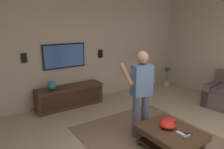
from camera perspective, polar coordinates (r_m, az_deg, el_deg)
The scene contains 15 objects.
wall_back_tv at distance 5.70m, azimuth -9.92°, elevation 6.98°, with size 0.10×7.26×2.90m, color #BCA893.
area_rug at distance 4.05m, azimuth 12.94°, elevation -18.08°, with size 2.99×2.27×0.01m, color #7A604C.
coffee_table at distance 3.80m, azimuth 15.46°, elevation -15.57°, with size 1.00×0.80×0.40m.
media_console at distance 5.54m, azimuth -11.32°, elevation -5.81°, with size 0.45×1.70×0.55m.
tv at distance 5.50m, azimuth -12.81°, elevation 4.95°, with size 0.05×1.10×0.62m.
person_standing at distance 3.92m, azimuth 7.87°, elevation -4.01°, with size 0.60×0.60×1.64m.
potted_plant_short at distance 7.35m, azimuth 14.75°, elevation 0.20°, with size 0.25×0.23×0.67m.
bowl at distance 3.76m, azimuth 14.84°, elevation -13.01°, with size 0.26×0.26×0.12m, color red.
remote_white at distance 3.65m, azimuth 18.11°, elevation -14.99°, with size 0.15×0.04×0.02m, color white.
remote_black at distance 3.68m, azimuth 19.79°, elevation -14.89°, with size 0.15×0.04×0.02m, color black.
remote_grey at distance 3.60m, azimuth 19.69°, elevation -15.51°, with size 0.15×0.04×0.02m, color slate.
book at distance 3.99m, azimuth 15.24°, elevation -12.05°, with size 0.22×0.16×0.04m, color red.
vase_round at distance 5.26m, azimuth -16.02°, elevation -2.78°, with size 0.22×0.22×0.22m, color teal.
wall_speaker_left at distance 5.98m, azimuth -3.17°, elevation 5.64°, with size 0.06×0.12×0.22m, color black.
wall_speaker_right at distance 5.25m, azimuth -22.74°, elevation 4.17°, with size 0.06×0.12×0.22m, color black.
Camera 1 is at (-1.86, 2.28, 2.15)m, focal length 33.71 mm.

